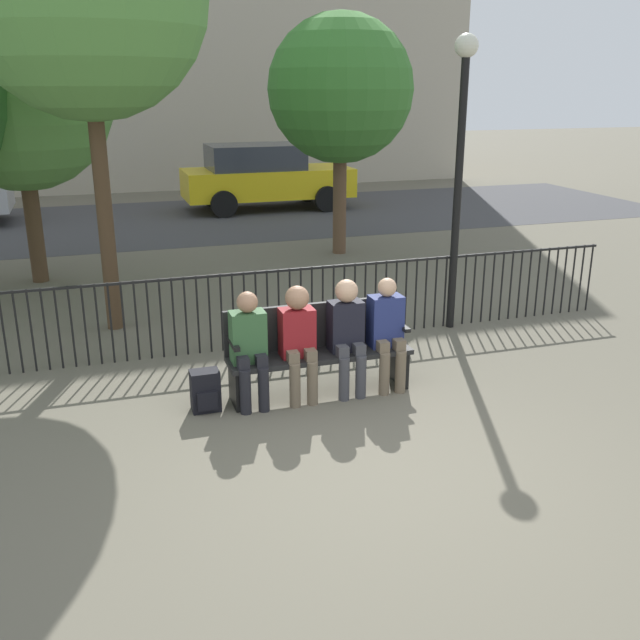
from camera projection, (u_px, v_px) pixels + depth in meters
The scene contains 13 objects.
ground_plane at pixel (381, 471), 5.89m from camera, with size 80.00×80.00×0.00m, color #605B4C.
park_bench at pixel (318, 346), 7.29m from camera, with size 1.89×0.45×0.92m.
seated_person_0 at pixel (249, 343), 6.90m from camera, with size 0.34×0.39×1.17m.
seated_person_1 at pixel (298, 336), 7.04m from camera, with size 0.34×0.39×1.18m.
seated_person_2 at pixel (347, 330), 7.19m from camera, with size 0.34×0.39×1.20m.
seated_person_3 at pixel (387, 328), 7.33m from camera, with size 0.34×0.39×1.18m.
backpack at pixel (205, 391), 6.93m from camera, with size 0.28×0.24×0.41m.
fence_railing at pixel (279, 301), 8.59m from camera, with size 9.01×0.03×0.95m.
tree_0 at pixel (18, 98), 10.67m from camera, with size 2.79×2.79×4.25m.
tree_3 at pixel (341, 90), 12.57m from camera, with size 2.59×2.59×4.26m.
lamp_post at pixel (461, 140), 8.65m from camera, with size 0.28×0.28×3.61m.
street_surface at pixel (184, 220), 16.71m from camera, with size 24.00×6.00×0.01m.
parked_car_0 at pixel (264, 176), 17.93m from camera, with size 4.20×1.94×1.62m.
Camera 1 is at (-2.09, -4.78, 3.04)m, focal length 40.00 mm.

